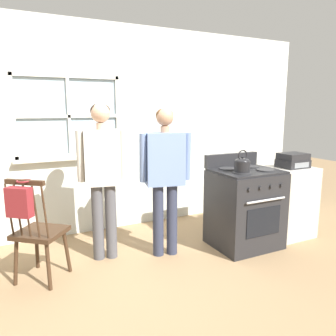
{
  "coord_description": "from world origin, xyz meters",
  "views": [
    {
      "loc": [
        -1.1,
        -2.84,
        1.64
      ],
      "look_at": [
        0.42,
        0.26,
        1.0
      ],
      "focal_mm": 35.0,
      "sensor_mm": 36.0,
      "label": 1
    }
  ],
  "objects": [
    {
      "name": "side_counter",
      "position": [
        2.08,
        0.11,
        0.45
      ],
      "size": [
        0.55,
        0.5,
        0.9
      ],
      "color": "beige",
      "rests_on": "ground_plane"
    },
    {
      "name": "stereo",
      "position": [
        2.08,
        0.09,
        0.99
      ],
      "size": [
        0.34,
        0.29,
        0.18
      ],
      "color": "#232326",
      "rests_on": "side_counter"
    },
    {
      "name": "wall_back",
      "position": [
        0.02,
        1.4,
        1.34
      ],
      "size": [
        6.4,
        0.16,
        2.7
      ],
      "color": "silver",
      "rests_on": "ground_plane"
    },
    {
      "name": "potted_plant",
      "position": [
        -0.11,
        1.31,
        1.12
      ],
      "size": [
        0.17,
        0.17,
        0.35
      ],
      "color": "#42474C",
      "rests_on": "wall_back"
    },
    {
      "name": "chair_by_window",
      "position": [
        -0.9,
        0.32,
        0.47
      ],
      "size": [
        0.58,
        0.58,
        1.02
      ],
      "rotation": [
        0.0,
        0.0,
        2.46
      ],
      "color": "#3D2819",
      "rests_on": "ground_plane"
    },
    {
      "name": "person_teen_center",
      "position": [
        0.41,
        0.3,
        0.98
      ],
      "size": [
        0.57,
        0.3,
        1.63
      ],
      "rotation": [
        0.0,
        0.0,
        -0.22
      ],
      "color": "#2D3347",
      "rests_on": "ground_plane"
    },
    {
      "name": "stove",
      "position": [
        1.37,
        0.11,
        0.47
      ],
      "size": [
        0.76,
        0.68,
        1.08
      ],
      "color": "#232326",
      "rests_on": "ground_plane"
    },
    {
      "name": "handbag",
      "position": [
        -1.05,
        0.14,
        0.85
      ],
      "size": [
        0.25,
        0.25,
        0.31
      ],
      "color": "maroon",
      "rests_on": "chair_by_window"
    },
    {
      "name": "ground_plane",
      "position": [
        0.0,
        0.0,
        0.0
      ],
      "size": [
        16.0,
        16.0,
        0.0
      ],
      "primitive_type": "plane",
      "color": "#937551"
    },
    {
      "name": "person_elderly_left",
      "position": [
        -0.22,
        0.51,
        1.02
      ],
      "size": [
        0.53,
        0.28,
        1.69
      ],
      "rotation": [
        0.0,
        0.0,
        -0.19
      ],
      "color": "#4C4C51",
      "rests_on": "ground_plane"
    },
    {
      "name": "kettle",
      "position": [
        1.2,
        -0.02,
        1.02
      ],
      "size": [
        0.21,
        0.17,
        0.25
      ],
      "color": "black",
      "rests_on": "stove"
    }
  ]
}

